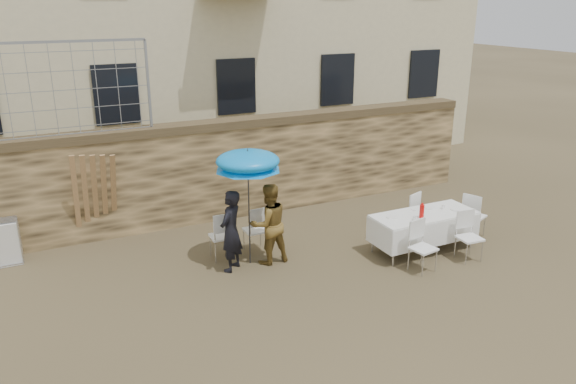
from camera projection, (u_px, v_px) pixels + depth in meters
name	position (u px, v px, depth m)	size (l,w,h in m)	color
ground	(326.00, 322.00, 8.69)	(80.00, 80.00, 0.00)	brown
stone_wall	(218.00, 171.00, 12.59)	(13.00, 0.50, 2.20)	brown
chain_link_fence	(64.00, 90.00, 10.72)	(3.20, 0.06, 1.80)	gray
man_suit	(231.00, 231.00, 10.15)	(0.56, 0.37, 1.54)	black
woman_dress	(269.00, 224.00, 10.46)	(0.76, 0.59, 1.56)	olive
umbrella	(248.00, 164.00, 10.02)	(1.20, 1.20, 2.06)	#3F3F44
couple_chair_left	(221.00, 235.00, 10.72)	(0.48, 0.48, 0.96)	white
couple_chair_right	(255.00, 229.00, 11.00)	(0.48, 0.48, 0.96)	white
banquet_table	(424.00, 216.00, 10.99)	(2.10, 0.85, 0.78)	white
soda_bottle	(422.00, 211.00, 10.72)	(0.09, 0.09, 0.26)	red
table_chair_front_left	(423.00, 247.00, 10.18)	(0.48, 0.48, 0.96)	white
table_chair_front_right	(470.00, 237.00, 10.63)	(0.48, 0.48, 0.96)	white
table_chair_back	(407.00, 213.00, 11.83)	(0.48, 0.48, 0.96)	white
table_chair_side	(474.00, 215.00, 11.73)	(0.48, 0.48, 0.96)	white
chair_stack_right	(8.00, 238.00, 10.62)	(0.46, 0.47, 0.92)	white
wood_planks	(92.00, 198.00, 11.16)	(0.70, 0.20, 2.00)	#A37749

